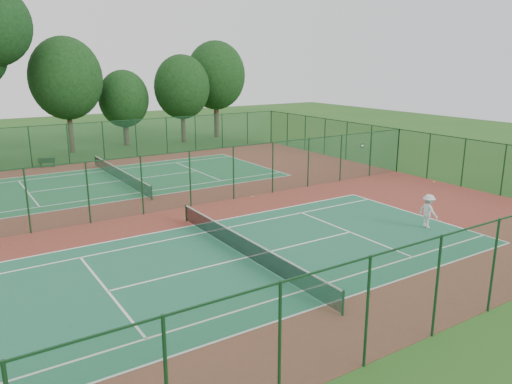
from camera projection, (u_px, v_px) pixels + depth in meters
ground at (168, 210)px, 30.12m from camera, size 120.00×120.00×0.00m
red_pad at (168, 210)px, 30.12m from camera, size 40.00×36.00×0.01m
court_near at (247, 257)px, 22.81m from camera, size 23.77×10.97×0.01m
court_far at (120, 181)px, 37.42m from camera, size 23.77×10.97×0.01m
fence_north at (86, 142)px, 44.28m from camera, size 40.00×0.09×3.50m
fence_south at (404, 299)px, 15.07m from camera, size 40.00×0.09×3.50m
fence_east at (398, 150)px, 40.20m from camera, size 0.09×36.00×3.50m
fence_divider at (167, 182)px, 29.67m from camera, size 40.00×0.09×3.50m
tennis_net_near at (247, 247)px, 22.68m from camera, size 0.10×12.90×0.97m
tennis_net_far at (120, 174)px, 37.29m from camera, size 0.10×12.90×0.97m
player_near at (428, 211)px, 26.71m from camera, size 0.70×1.19×1.84m
bench at (47, 162)px, 42.14m from camera, size 1.38×0.78×0.82m
stray_ball_a at (253, 196)px, 33.05m from camera, size 0.07×0.07×0.07m
stray_ball_b at (251, 197)px, 32.96m from camera, size 0.07×0.07×0.07m
stray_ball_c at (186, 209)px, 30.16m from camera, size 0.08×0.08×0.08m
evergreen_row at (76, 151)px, 50.06m from camera, size 39.00×5.00×12.00m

